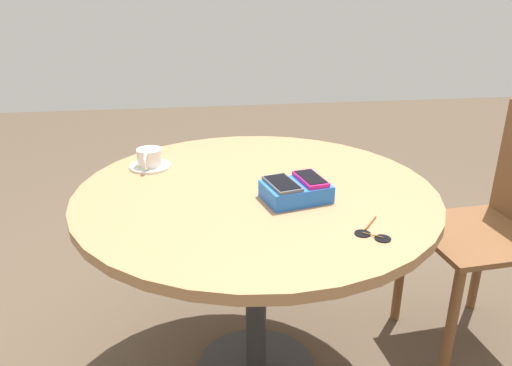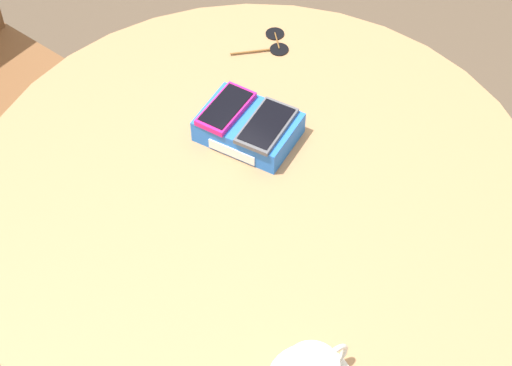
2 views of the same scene
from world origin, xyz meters
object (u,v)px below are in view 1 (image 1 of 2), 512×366
phone_box (296,192)px  phone_gray (282,184)px  round_table (256,218)px  coffee_cup (149,157)px  chair_near_window (494,230)px  sunglasses (372,234)px  phone_magenta (311,179)px  saucer (150,166)px

phone_box → phone_gray: (0.04, 0.01, 0.03)m
round_table → phone_box: 0.19m
round_table → phone_box: bearing=138.9°
coffee_cup → chair_near_window: chair_near_window is taller
phone_box → sunglasses: (-0.15, 0.24, -0.02)m
coffee_cup → sunglasses: coffee_cup is taller
round_table → phone_gray: size_ratio=7.49×
coffee_cup → chair_near_window: size_ratio=0.13×
phone_gray → sunglasses: phone_gray is taller
phone_gray → sunglasses: 0.30m
phone_gray → round_table: bearing=-57.4°
sunglasses → chair_near_window: size_ratio=0.15×
phone_magenta → coffee_cup: bearing=-32.5°
phone_box → phone_magenta: 0.06m
phone_magenta → sunglasses: bearing=111.7°
saucer → phone_magenta: bearing=147.2°
phone_box → sunglasses: bearing=121.6°
round_table → coffee_cup: bearing=-34.8°
saucer → sunglasses: 0.81m
saucer → chair_near_window: chair_near_window is taller
round_table → coffee_cup: size_ratio=9.47×
phone_gray → coffee_cup: bearing=-39.8°
phone_box → saucer: bearing=-36.7°
coffee_cup → saucer: bearing=-100.0°
sunglasses → chair_near_window: bearing=-147.0°
chair_near_window → sunglasses: bearing=33.0°
coffee_cup → phone_box: bearing=143.6°
sunglasses → phone_magenta: bearing=-68.3°
phone_gray → chair_near_window: size_ratio=0.16×
phone_box → phone_magenta: bearing=-162.1°
phone_box → chair_near_window: 0.83m
coffee_cup → chair_near_window: bearing=172.6°
phone_box → chair_near_window: (-0.76, -0.16, -0.26)m
phone_magenta → sunglasses: phone_magenta is taller
round_table → sunglasses: (-0.25, 0.33, 0.10)m
round_table → saucer: 0.42m
phone_magenta → chair_near_window: 0.79m
phone_magenta → chair_near_window: (-0.72, -0.15, -0.30)m
phone_box → phone_magenta: (-0.05, -0.01, 0.03)m
phone_magenta → saucer: bearing=-32.8°
sunglasses → phone_box: bearing=-58.4°
phone_magenta → coffee_cup: (0.48, -0.31, -0.02)m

